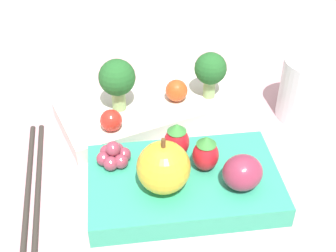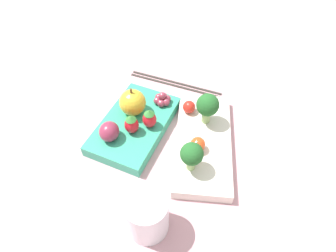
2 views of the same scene
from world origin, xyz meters
TOP-DOWN VIEW (x-y plane):
  - ground_plane at (0.00, 0.00)m, footprint 4.00×4.00m
  - bento_box_savoury at (0.00, 0.06)m, footprint 0.24×0.13m
  - bento_box_fruit at (-0.01, -0.07)m, footprint 0.21×0.15m
  - broccoli_floret_0 at (0.07, 0.05)m, footprint 0.04×0.04m
  - broccoli_floret_1 at (-0.04, 0.06)m, footprint 0.04×0.04m
  - cherry_tomato_0 at (0.03, 0.06)m, footprint 0.03×0.03m
  - cherry_tomato_1 at (-0.06, 0.02)m, footprint 0.02×0.02m
  - apple at (-0.03, -0.08)m, footprint 0.05×0.05m
  - strawberry_0 at (0.01, -0.07)m, footprint 0.03×0.03m
  - strawberry_1 at (-0.01, -0.04)m, footprint 0.03×0.03m
  - plum at (0.04, -0.10)m, footprint 0.04×0.04m
  - grape_cluster at (-0.07, -0.03)m, footprint 0.04×0.03m
  - drinking_cup at (0.17, 0.01)m, footprint 0.06×0.06m
  - chopsticks_pair at (-0.15, -0.02)m, footprint 0.04×0.21m

SIDE VIEW (x-z plane):
  - ground_plane at x=0.00m, z-range 0.00..0.00m
  - chopsticks_pair at x=-0.15m, z-range 0.00..0.01m
  - bento_box_savoury at x=0.00m, z-range 0.00..0.02m
  - bento_box_fruit at x=-0.01m, z-range 0.00..0.02m
  - grape_cluster at x=-0.07m, z-range 0.02..0.05m
  - cherry_tomato_1 at x=-0.06m, z-range 0.02..0.05m
  - cherry_tomato_0 at x=0.03m, z-range 0.02..0.05m
  - drinking_cup at x=0.17m, z-range 0.00..0.08m
  - plum at x=0.04m, z-range 0.02..0.06m
  - strawberry_1 at x=-0.01m, z-range 0.02..0.06m
  - strawberry_0 at x=0.01m, z-range 0.02..0.06m
  - apple at x=-0.03m, z-range 0.02..0.08m
  - broccoli_floret_0 at x=0.07m, z-range 0.03..0.09m
  - broccoli_floret_1 at x=-0.04m, z-range 0.03..0.09m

